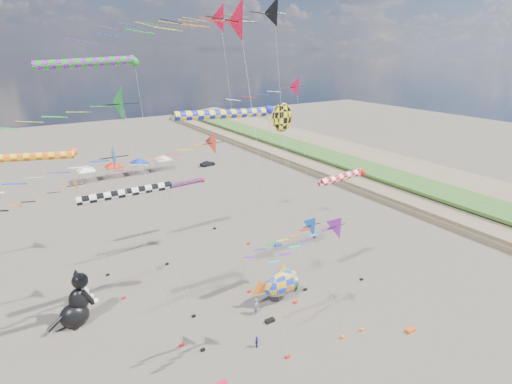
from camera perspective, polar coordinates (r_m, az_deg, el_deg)
The scene contains 28 objects.
ground at distance 34.17m, azimuth 9.49°, elevation -24.51°, with size 260.00×260.00×0.00m, color brown.
delta_kite_0 at distance 46.09m, azimuth 5.42°, elevation 14.40°, with size 13.04×2.41×21.00m.
delta_kite_1 at distance 25.89m, azimuth -20.00°, elevation 10.94°, with size 12.52×2.51×21.77m.
delta_kite_2 at distance 37.95m, azimuth -24.81°, elevation 0.72°, with size 7.85×1.71×13.76m.
delta_kite_3 at distance 33.68m, azimuth -9.26°, elevation 6.38°, with size 12.38×2.12×17.46m.
delta_kite_4 at distance 28.06m, azimuth -18.97°, elevation 4.08°, with size 9.66×2.08×18.01m.
delta_kite_5 at distance 29.62m, azimuth 8.41°, elevation -6.25°, with size 8.63×1.81×12.09m.
delta_kite_6 at distance 24.10m, azimuth -1.40°, elevation 22.98°, with size 12.12×2.66×26.65m.
delta_kite_7 at distance 44.63m, azimuth -5.24°, elevation 23.31°, with size 14.38×3.15×28.34m.
delta_kite_8 at distance 34.78m, azimuth 1.26°, elevation 23.74°, with size 13.25×2.48×27.69m.
delta_kite_9 at distance 31.30m, azimuth 12.69°, elevation -5.13°, with size 8.43×1.98×12.10m.
windsock_0 at distance 42.52m, azimuth -29.05°, elevation 4.40°, with size 9.19×0.77×14.71m.
windsock_1 at distance 34.09m, azimuth -3.91°, elevation 11.00°, with size 10.59×0.81×19.03m.
windsock_2 at distance 52.09m, azimuth -10.11°, elevation 1.21°, with size 7.30×0.69×7.83m.
windsock_3 at distance 40.93m, azimuth -22.46°, elevation 16.60°, with size 10.41×0.87×22.98m.
windsock_4 at distance 38.26m, azimuth 12.48°, elevation 2.06°, with size 7.06×0.74×12.84m.
windsock_5 at distance 32.20m, azimuth -17.58°, elevation -0.14°, with size 8.55×0.71×13.70m.
angelfish_kite at distance 36.76m, azimuth 3.54°, elevation 10.31°, with size 3.74×3.02×19.17m.
cat_inflatable at distance 40.38m, azimuth -24.42°, elevation -13.74°, with size 3.87×1.93×5.22m, color black, non-canonical shape.
fish_inflatable at distance 40.16m, azimuth 3.62°, elevation -12.88°, with size 5.44×2.20×4.15m.
person_adult at distance 39.10m, azimuth 0.04°, elevation -16.04°, with size 0.61×0.40×1.68m, color slate.
child_green at distance 42.66m, azimuth 5.94°, elevation -13.20°, with size 0.56×0.44×1.16m, color #1D7819.
child_blue at distance 35.78m, azimuth 0.11°, elevation -20.62°, with size 0.62×0.26×1.06m, color navy.
kite_bag_0 at distance 38.59m, azimuth 1.99°, elevation -17.89°, with size 0.90×0.44×0.30m, color black.
kite_bag_2 at distance 39.96m, azimuth 21.18°, elevation -17.93°, with size 0.90×0.44×0.30m, color #F94D14.
kite_bag_3 at distance 51.41m, azimuth 3.17°, elevation -7.56°, with size 0.90×0.44×0.30m, color blue.
tent_row at distance 82.48m, azimuth -18.05°, elevation 4.32°, with size 19.20×4.20×3.80m.
parked_car at distance 86.58m, azimuth -6.94°, elevation 4.09°, with size 1.34×3.34×1.14m, color #26262D.
Camera 1 is at (-17.14, -17.68, 23.69)m, focal length 28.00 mm.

